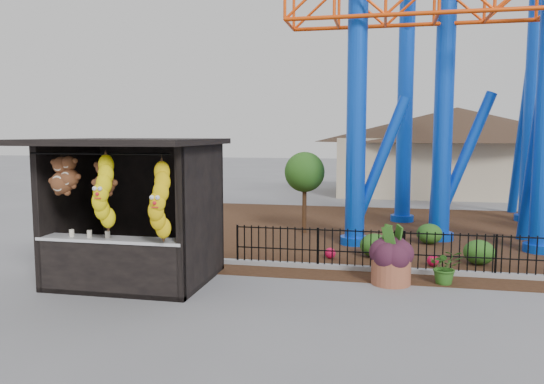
% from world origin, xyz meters
% --- Properties ---
extents(ground, '(120.00, 120.00, 0.00)m').
position_xyz_m(ground, '(0.00, 0.00, 0.00)').
color(ground, slate).
rests_on(ground, ground).
extents(mulch_bed, '(18.00, 12.00, 0.02)m').
position_xyz_m(mulch_bed, '(4.00, 8.00, 0.01)').
color(mulch_bed, '#331E11').
rests_on(mulch_bed, ground).
extents(curb, '(18.00, 0.18, 0.12)m').
position_xyz_m(curb, '(4.00, 3.00, 0.06)').
color(curb, gray).
rests_on(curb, ground).
extents(prize_booth, '(3.50, 3.40, 3.12)m').
position_xyz_m(prize_booth, '(-2.99, 0.91, 1.52)').
color(prize_booth, black).
rests_on(prize_booth, ground).
extents(picket_fence, '(12.20, 0.06, 1.00)m').
position_xyz_m(picket_fence, '(4.90, 3.00, 0.50)').
color(picket_fence, black).
rests_on(picket_fence, ground).
extents(roller_coaster, '(11.00, 6.37, 10.82)m').
position_xyz_m(roller_coaster, '(5.12, 8.23, 6.44)').
color(roller_coaster, blue).
rests_on(roller_coaster, ground).
extents(terracotta_planter, '(0.85, 0.85, 0.56)m').
position_xyz_m(terracotta_planter, '(2.50, 2.04, 0.28)').
color(terracotta_planter, '#995237').
rests_on(terracotta_planter, ground).
extents(planter_foliage, '(0.70, 0.70, 0.64)m').
position_xyz_m(planter_foliage, '(2.50, 2.04, 0.88)').
color(planter_foliage, '#351524').
rests_on(planter_foliage, terracotta_planter).
extents(potted_plant, '(0.73, 0.64, 0.77)m').
position_xyz_m(potted_plant, '(3.65, 2.26, 0.39)').
color(potted_plant, '#265F1B').
rests_on(potted_plant, ground).
extents(landscaping, '(8.88, 3.51, 0.61)m').
position_xyz_m(landscaping, '(4.77, 5.09, 0.29)').
color(landscaping, '#255118').
rests_on(landscaping, mulch_bed).
extents(pavilion, '(15.00, 15.00, 4.80)m').
position_xyz_m(pavilion, '(6.00, 20.00, 3.07)').
color(pavilion, '#BFAD8C').
rests_on(pavilion, ground).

